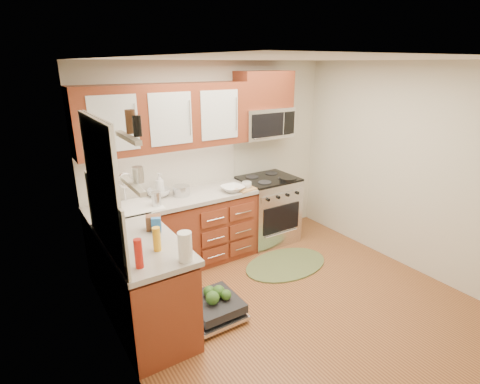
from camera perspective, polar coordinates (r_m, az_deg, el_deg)
floor at (r=4.26m, az=8.36°, el=-16.55°), size 3.50×3.50×0.00m
ceiling at (r=3.47m, az=10.44°, el=19.31°), size 3.50×3.50×0.00m
wall_back at (r=5.06m, az=-4.00°, el=5.10°), size 3.50×0.04×2.50m
wall_left at (r=2.90m, az=-17.80°, el=-6.78°), size 0.04×3.50×2.50m
wall_right at (r=4.98m, az=24.55°, el=3.19°), size 0.04×3.50×2.50m
base_cabinet_back at (r=4.78m, az=-9.68°, el=-6.49°), size 2.05×0.60×0.85m
base_cabinet_left at (r=3.81m, az=-14.27°, el=-14.04°), size 0.60×1.25×0.85m
countertop_back at (r=4.59m, az=-9.96°, el=-1.18°), size 2.07×0.64×0.05m
countertop_left at (r=3.58m, az=-14.73°, el=-7.60°), size 0.64×1.27×0.05m
backsplash_back at (r=4.76m, az=-11.58°, el=3.37°), size 2.05×0.02×0.57m
backsplash_left at (r=3.39m, az=-19.90°, el=-3.94°), size 0.02×1.25×0.57m
upper_cabinets at (r=4.48m, az=-11.38°, el=11.12°), size 2.05×0.35×0.75m
cabinet_over_mw at (r=5.13m, az=3.65°, el=15.34°), size 0.76×0.35×0.47m
range at (r=5.39m, az=4.19°, el=-2.66°), size 0.76×0.64×0.95m
microwave at (r=5.16m, az=3.72°, el=10.50°), size 0.76×0.38×0.40m
sink at (r=4.45m, az=-16.01°, el=-3.70°), size 0.62×0.50×0.26m
dishwasher at (r=4.00m, az=-4.39°, el=-17.28°), size 0.70×0.60×0.20m
window at (r=3.25m, az=-20.46°, el=1.44°), size 0.03×1.05×1.05m
window_blind at (r=3.18m, az=-20.71°, el=7.19°), size 0.02×0.96×0.40m
shelf_upper at (r=2.33m, az=-16.72°, el=7.94°), size 0.04×0.40×0.03m
shelf_lower at (r=2.41m, az=-16.04°, el=0.93°), size 0.04×0.40×0.03m
rug at (r=4.95m, az=7.01°, el=-10.87°), size 1.31×1.04×0.02m
skillet at (r=5.13m, az=7.32°, el=1.97°), size 0.27×0.27×0.04m
stock_pot at (r=4.63m, az=-8.93°, el=0.20°), size 0.26×0.26×0.12m
cutting_board at (r=4.80m, az=1.03°, el=0.45°), size 0.29×0.21×0.02m
canister at (r=4.34m, az=-12.63°, el=-1.04°), size 0.13×0.13×0.17m
paper_towel_roll at (r=3.11m, az=-8.37°, el=-8.25°), size 0.15×0.15×0.25m
mustard_bottle at (r=3.32m, az=-12.57°, el=-7.01°), size 0.07×0.07×0.22m
red_bottle at (r=3.09m, az=-15.20°, el=-9.04°), size 0.09×0.09×0.25m
wooden_box at (r=3.75m, az=-13.03°, el=-4.54°), size 0.17×0.15×0.14m
blue_carton at (r=3.69m, az=-12.64°, el=-4.92°), size 0.10×0.09×0.14m
bowl_a at (r=4.74m, az=-1.16°, el=0.52°), size 0.29×0.29×0.07m
bowl_b at (r=4.67m, az=-12.27°, el=-0.10°), size 0.36×0.36×0.09m
cup at (r=4.82m, az=1.03°, el=1.03°), size 0.13×0.13×0.10m
soap_bottle_a at (r=4.60m, az=-12.14°, el=1.01°), size 0.13×0.14×0.30m
soap_bottle_b at (r=3.96m, az=-19.47°, el=-3.59°), size 0.10×0.10×0.18m
soap_bottle_c at (r=3.83m, az=-19.27°, el=-4.35°), size 0.18×0.18×0.18m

